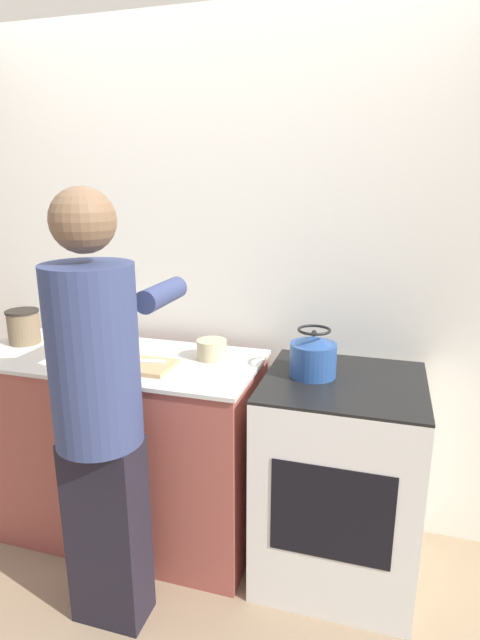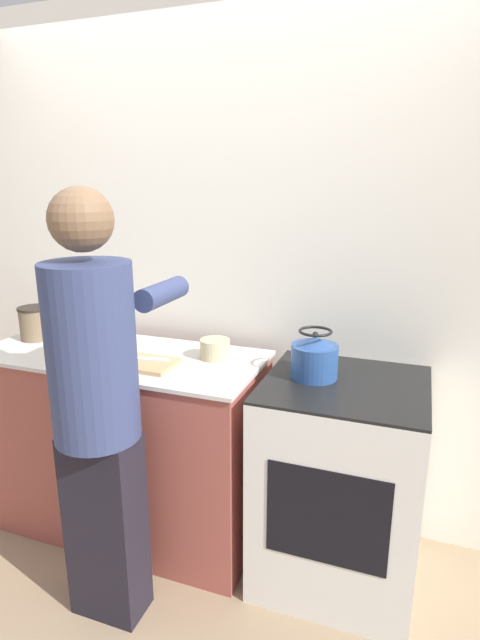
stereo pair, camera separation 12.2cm
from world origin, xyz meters
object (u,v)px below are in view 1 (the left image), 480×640
at_px(oven, 339,478).
at_px(person, 100,404).
at_px(knife, 135,361).
at_px(bowl_prep, 212,349).
at_px(cutting_board, 139,365).
at_px(kettle, 313,356).
at_px(canister_jar, 24,327).

relative_size(oven, person, 0.54).
distance_m(knife, bowl_prep, 0.35).
xyz_separation_m(knife, bowl_prep, (0.30, 0.18, 0.02)).
distance_m(oven, cutting_board, 1.01).
bearing_deg(kettle, canister_jar, 179.81).
xyz_separation_m(person, canister_jar, (-0.76, 0.54, 0.08)).
bearing_deg(oven, person, -148.40).
bearing_deg(person, bowl_prep, 68.64).
bearing_deg(kettle, cutting_board, -168.97).
distance_m(cutting_board, kettle, 0.76).
relative_size(kettle, bowl_prep, 1.51).
bearing_deg(cutting_board, canister_jar, 168.24).
height_order(cutting_board, bowl_prep, bowl_prep).
xyz_separation_m(person, bowl_prep, (0.23, 0.59, 0.04)).
distance_m(oven, knife, 1.04).
xyz_separation_m(oven, knife, (-0.91, -0.11, 0.49)).
bearing_deg(knife, person, -91.81).
distance_m(cutting_board, bowl_prep, 0.34).
relative_size(kettle, canister_jar, 1.22).
bearing_deg(knife, oven, -4.84).
xyz_separation_m(oven, cutting_board, (-0.88, -0.13, 0.48)).
relative_size(cutting_board, bowl_prep, 2.16).
xyz_separation_m(cutting_board, canister_jar, (-0.72, 0.15, 0.08)).
distance_m(person, knife, 0.41).
height_order(cutting_board, kettle, kettle).
distance_m(knife, canister_jar, 0.71).
xyz_separation_m(oven, kettle, (-0.14, 0.02, 0.55)).
xyz_separation_m(person, kettle, (0.71, 0.53, 0.08)).
height_order(person, canister_jar, person).
bearing_deg(bowl_prep, knife, -149.17).
xyz_separation_m(person, cutting_board, (-0.04, 0.39, 0.01)).
height_order(knife, bowl_prep, bowl_prep).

